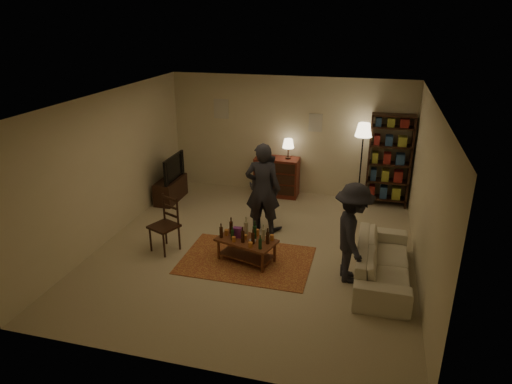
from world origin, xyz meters
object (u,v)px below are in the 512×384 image
(dresser, at_px, (277,176))
(person_left, at_px, (263,189))
(person_right, at_px, (265,191))
(dining_chair, at_px, (166,222))
(sofa, at_px, (383,262))
(tv_stand, at_px, (170,184))
(floor_lamp, at_px, (363,136))
(coffee_table, at_px, (246,241))
(bookshelf, at_px, (389,160))
(person_by_sofa, at_px, (352,233))

(dresser, relative_size, person_left, 0.76)
(dresser, relative_size, person_right, 0.89)
(dining_chair, xyz_separation_m, sofa, (3.72, -0.05, -0.23))
(tv_stand, xyz_separation_m, person_left, (2.41, -1.08, 0.51))
(floor_lamp, bearing_deg, coffee_table, -119.39)
(dining_chair, relative_size, bookshelf, 0.51)
(floor_lamp, bearing_deg, person_by_sofa, -89.36)
(bookshelf, bearing_deg, dresser, -178.43)
(person_by_sofa, bearing_deg, person_right, 36.59)
(dining_chair, xyz_separation_m, dresser, (1.33, 3.06, -0.06))
(floor_lamp, relative_size, person_by_sofa, 1.13)
(person_by_sofa, bearing_deg, tv_stand, 47.92)
(person_left, distance_m, person_right, 0.29)
(bookshelf, relative_size, person_left, 1.12)
(dresser, height_order, person_right, person_right)
(sofa, xyz_separation_m, person_right, (-2.25, 1.38, 0.46))
(person_by_sofa, bearing_deg, dining_chair, 74.11)
(tv_stand, distance_m, person_right, 2.56)
(dresser, distance_m, person_by_sofa, 3.76)
(floor_lamp, relative_size, sofa, 0.88)
(dresser, relative_size, floor_lamp, 0.74)
(tv_stand, height_order, sofa, tv_stand)
(bookshelf, distance_m, person_by_sofa, 3.36)
(sofa, bearing_deg, person_left, 63.40)
(dining_chair, distance_m, floor_lamp, 4.49)
(coffee_table, height_order, person_left, person_left)
(coffee_table, bearing_deg, floor_lamp, 60.61)
(coffee_table, height_order, tv_stand, tv_stand)
(tv_stand, distance_m, sofa, 5.14)
(dining_chair, height_order, person_right, person_right)
(tv_stand, bearing_deg, bookshelf, 11.80)
(person_left, bearing_deg, dining_chair, 29.25)
(dresser, bearing_deg, person_by_sofa, -59.69)
(person_left, relative_size, person_right, 1.18)
(bookshelf, relative_size, person_by_sofa, 1.25)
(bookshelf, distance_m, floor_lamp, 0.79)
(bookshelf, height_order, floor_lamp, bookshelf)
(bookshelf, xyz_separation_m, person_by_sofa, (-0.55, -3.30, -0.23))
(coffee_table, distance_m, dining_chair, 1.49)
(dining_chair, relative_size, person_right, 0.67)
(bookshelf, xyz_separation_m, floor_lamp, (-0.58, -0.13, 0.52))
(dining_chair, distance_m, bookshelf, 4.92)
(bookshelf, height_order, person_left, bookshelf)
(tv_stand, bearing_deg, person_by_sofa, -29.27)
(tv_stand, relative_size, person_left, 0.59)
(floor_lamp, bearing_deg, person_right, -135.82)
(bookshelf, bearing_deg, person_right, -141.94)
(dresser, bearing_deg, bookshelf, 1.57)
(coffee_table, bearing_deg, person_left, 89.80)
(dining_chair, distance_m, person_right, 1.99)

